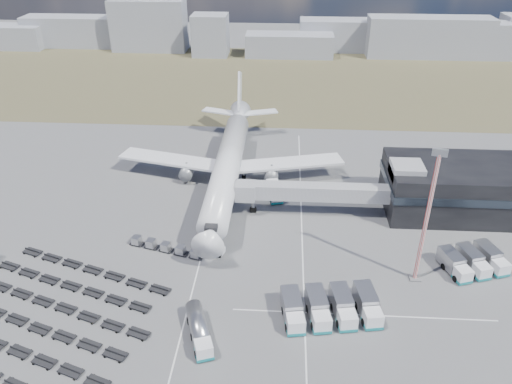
{
  "coord_description": "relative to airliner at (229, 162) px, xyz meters",
  "views": [
    {
      "loc": [
        12.12,
        -65.37,
        53.98
      ],
      "look_at": [
        6.73,
        21.65,
        4.0
      ],
      "focal_mm": 35.0,
      "sensor_mm": 36.0,
      "label": 1
    }
  ],
  "objects": [
    {
      "name": "pushback_tug",
      "position": [
        0.57,
        -26.41,
        -4.61
      ],
      "size": [
        3.33,
        2.45,
        1.37
      ],
      "primitive_type": "cube",
      "rotation": [
        0.0,
        0.0,
        -0.29
      ],
      "color": "white",
      "rests_on": "ground"
    },
    {
      "name": "airliner",
      "position": [
        0.0,
        0.0,
        0.0
      ],
      "size": [
        51.59,
        64.53,
        17.62
      ],
      "color": "white",
      "rests_on": "ground"
    },
    {
      "name": "baggage_dollies",
      "position": [
        -24.28,
        -43.78,
        -4.89
      ],
      "size": [
        39.49,
        34.35,
        0.8
      ],
      "rotation": [
        0.0,
        0.0,
        -0.33
      ],
      "color": "black",
      "rests_on": "ground"
    },
    {
      "name": "service_trucks_far",
      "position": [
        44.81,
        -27.89,
        -3.69
      ],
      "size": [
        11.45,
        9.93,
        2.94
      ],
      "rotation": [
        0.0,
        0.0,
        0.31
      ],
      "color": "white",
      "rests_on": "ground"
    },
    {
      "name": "floodlight_mast",
      "position": [
        34.56,
        -31.19,
        6.63
      ],
      "size": [
        2.27,
        1.84,
        23.79
      ],
      "rotation": [
        0.0,
        0.0,
        -0.24
      ],
      "color": "red",
      "rests_on": "ground"
    },
    {
      "name": "service_trucks_near",
      "position": [
        19.8,
        -40.81,
        -3.58
      ],
      "size": [
        15.26,
        10.0,
        3.15
      ],
      "rotation": [
        0.0,
        0.0,
        0.16
      ],
      "color": "white",
      "rests_on": "ground"
    },
    {
      "name": "terminal",
      "position": [
        47.77,
        -8.41,
        -0.04
      ],
      "size": [
        30.4,
        16.4,
        11.0
      ],
      "color": "black",
      "rests_on": "ground"
    },
    {
      "name": "lane_markings",
      "position": [
        9.77,
        -29.38,
        -5.29
      ],
      "size": [
        47.12,
        110.0,
        0.01
      ],
      "color": "silver",
      "rests_on": "ground"
    },
    {
      "name": "catering_truck",
      "position": [
        10.34,
        -6.06,
        -3.82
      ],
      "size": [
        3.95,
        6.71,
        2.88
      ],
      "rotation": [
        0.0,
        0.0,
        0.23
      ],
      "color": "white",
      "rests_on": "ground"
    },
    {
      "name": "fuel_tanker",
      "position": [
        0.79,
        -46.42,
        -3.73
      ],
      "size": [
        5.5,
        9.95,
        3.13
      ],
      "rotation": [
        0.0,
        0.0,
        0.34
      ],
      "color": "white",
      "rests_on": "ground"
    },
    {
      "name": "ground",
      "position": [
        0.0,
        -32.38,
        -5.29
      ],
      "size": [
        420.0,
        420.0,
        0.0
      ],
      "primitive_type": "plane",
      "color": "#565659",
      "rests_on": "ground"
    },
    {
      "name": "skyline",
      "position": [
        8.74,
        117.67,
        2.64
      ],
      "size": [
        312.88,
        25.1,
        25.24
      ],
      "color": "#8F919C",
      "rests_on": "ground"
    },
    {
      "name": "grass_strip",
      "position": [
        0.0,
        77.62,
        -5.29
      ],
      "size": [
        420.0,
        90.0,
        0.01
      ],
      "primitive_type": "cube",
      "color": "#48402B",
      "rests_on": "ground"
    },
    {
      "name": "uld_row",
      "position": [
        -8.55,
        -26.2,
        -4.35
      ],
      "size": [
        14.26,
        5.34,
        1.58
      ],
      "rotation": [
        0.0,
        0.0,
        -0.27
      ],
      "color": "black",
      "rests_on": "ground"
    },
    {
      "name": "jet_bridge",
      "position": [
        15.9,
        -11.95,
        -0.24
      ],
      "size": [
        30.3,
        3.8,
        7.05
      ],
      "color": "#939399",
      "rests_on": "ground"
    }
  ]
}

